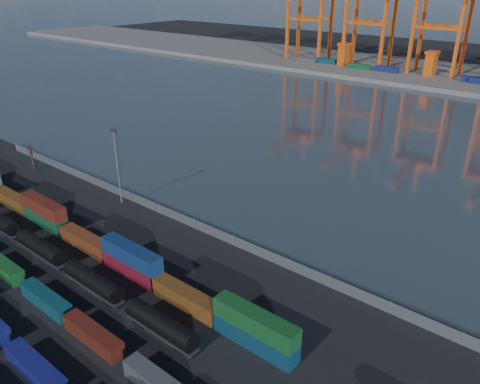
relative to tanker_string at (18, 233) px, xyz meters
The scene contains 9 objects.
ground 31.23m from the tanker_string, ahead, with size 700.00×700.00×0.00m, color black.
harbor_water 105.94m from the tanker_string, 73.01° to the left, with size 700.00×700.00×0.00m, color #2A353D.
container_row_mid 15.26m from the tanker_string, 25.68° to the right, with size 101.90×2.21×2.35m.
container_row_north 18.49m from the tanker_string, 21.15° to the left, with size 141.36×2.57×5.47m.
tanker_string is the anchor object (origin of this frame).
waterfront_fence 39.36m from the tanker_string, 38.14° to the left, with size 160.12×0.12×2.20m.
bare_tree 37.41m from the tanker_string, 147.59° to the left, with size 2.02×1.98×7.67m.
yard_light_mast 23.50m from the tanker_string, 87.56° to the left, with size 1.60×0.40×16.60m.
quay_containers 192.80m from the tanker_string, 84.06° to the left, with size 172.58×10.99×2.60m.
Camera 1 is at (47.67, -27.90, 44.90)m, focal length 35.00 mm.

